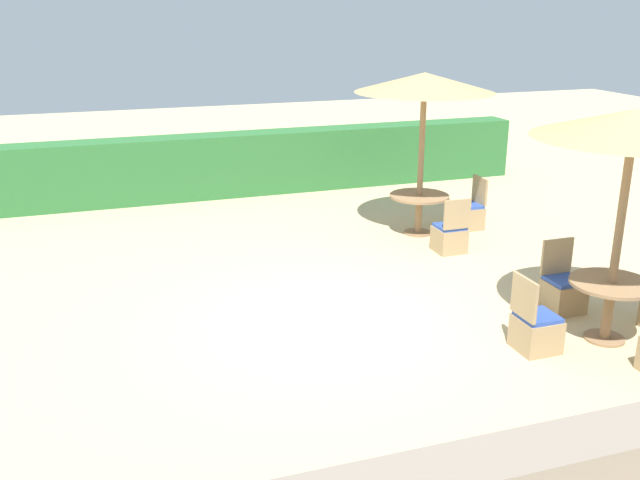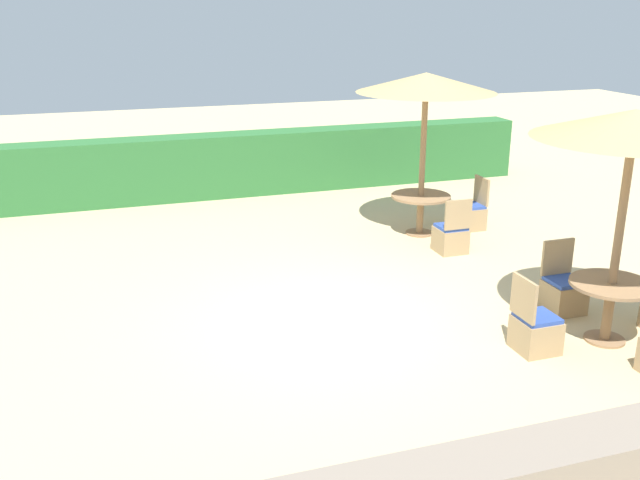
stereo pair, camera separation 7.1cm
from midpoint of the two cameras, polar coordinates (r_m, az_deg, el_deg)
ground_plane at (r=9.19m, az=1.40°, el=-6.47°), size 40.00×40.00×0.00m
hedge_row at (r=15.07m, az=-7.06°, el=6.01°), size 13.00×0.70×1.29m
parasol_back_right at (r=12.12m, az=8.66°, el=12.27°), size 2.33×2.33×2.78m
round_table_back_right at (r=12.51m, az=8.21°, el=2.89°), size 1.03×1.03×0.70m
patio_chair_back_right_south at (r=11.74m, az=10.61°, el=0.26°), size 0.46×0.46×0.93m
patio_chair_back_right_east at (r=13.04m, az=12.09°, el=2.01°), size 0.46×0.46×0.93m
parasol_front_right at (r=8.61m, az=24.06°, el=8.34°), size 2.22×2.22×2.78m
round_table_front_right at (r=9.13m, az=22.41°, el=-4.22°), size 0.97×0.97×0.75m
patio_chair_front_right_west at (r=8.71m, az=17.03°, el=-6.91°), size 0.46×0.46×0.93m
patio_chair_front_right_north at (r=9.91m, az=19.06°, el=-3.97°), size 0.46×0.46×0.93m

